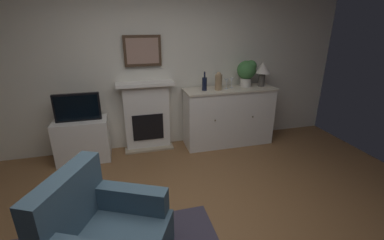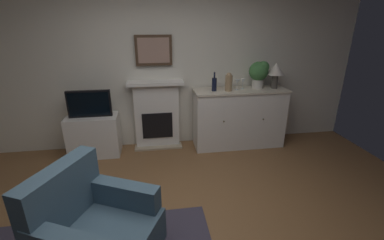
# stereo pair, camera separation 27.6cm
# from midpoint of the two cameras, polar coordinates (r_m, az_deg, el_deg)

# --- Properties ---
(ground_plane) EXTENTS (6.32, 4.43, 0.10)m
(ground_plane) POSITION_cam_midpoint_polar(r_m,az_deg,el_deg) (2.85, 0.83, -24.67)
(ground_plane) COLOR brown
(ground_plane) RESTS_ON ground
(wall_rear) EXTENTS (6.32, 0.06, 3.00)m
(wall_rear) POSITION_cam_midpoint_polar(r_m,az_deg,el_deg) (4.20, -4.17, 14.16)
(wall_rear) COLOR silver
(wall_rear) RESTS_ON ground_plane
(fireplace_unit) EXTENTS (0.87, 0.30, 1.10)m
(fireplace_unit) POSITION_cam_midpoint_polar(r_m,az_deg,el_deg) (4.28, -5.79, 1.15)
(fireplace_unit) COLOR white
(fireplace_unit) RESTS_ON ground_plane
(framed_picture) EXTENTS (0.55, 0.04, 0.45)m
(framed_picture) POSITION_cam_midpoint_polar(r_m,az_deg,el_deg) (4.10, -6.35, 14.74)
(framed_picture) COLOR #473323
(sideboard_cabinet) EXTENTS (1.48, 0.49, 0.96)m
(sideboard_cabinet) POSITION_cam_midpoint_polar(r_m,az_deg,el_deg) (4.40, 11.88, 0.41)
(sideboard_cabinet) COLOR white
(sideboard_cabinet) RESTS_ON ground_plane
(table_lamp) EXTENTS (0.26, 0.26, 0.40)m
(table_lamp) POSITION_cam_midpoint_polar(r_m,az_deg,el_deg) (4.43, 19.43, 10.00)
(table_lamp) COLOR #4C4742
(table_lamp) RESTS_ON sideboard_cabinet
(wine_bottle) EXTENTS (0.08, 0.08, 0.29)m
(wine_bottle) POSITION_cam_midpoint_polar(r_m,az_deg,el_deg) (4.08, 6.79, 7.72)
(wine_bottle) COLOR black
(wine_bottle) RESTS_ON sideboard_cabinet
(wine_glass_left) EXTENTS (0.07, 0.07, 0.16)m
(wine_glass_left) POSITION_cam_midpoint_polar(r_m,az_deg,el_deg) (4.19, 11.63, 7.99)
(wine_glass_left) COLOR silver
(wine_glass_left) RESTS_ON sideboard_cabinet
(wine_glass_center) EXTENTS (0.07, 0.07, 0.16)m
(wine_glass_center) POSITION_cam_midpoint_polar(r_m,az_deg,el_deg) (4.28, 12.80, 8.15)
(wine_glass_center) COLOR silver
(wine_glass_center) RESTS_ON sideboard_cabinet
(vase_decorative) EXTENTS (0.11, 0.11, 0.28)m
(vase_decorative) POSITION_cam_midpoint_polar(r_m,az_deg,el_deg) (4.11, 9.88, 8.10)
(vase_decorative) COLOR #9E7F5B
(vase_decorative) RESTS_ON sideboard_cabinet
(tv_cabinet) EXTENTS (0.75, 0.42, 0.63)m
(tv_cabinet) POSITION_cam_midpoint_polar(r_m,az_deg,el_deg) (4.28, -18.70, -3.22)
(tv_cabinet) COLOR white
(tv_cabinet) RESTS_ON ground_plane
(tv_set) EXTENTS (0.62, 0.07, 0.40)m
(tv_set) POSITION_cam_midpoint_polar(r_m,az_deg,el_deg) (4.09, -19.57, 3.28)
(tv_set) COLOR black
(tv_set) RESTS_ON tv_cabinet
(potted_plant_small) EXTENTS (0.30, 0.30, 0.43)m
(potted_plant_small) POSITION_cam_midpoint_polar(r_m,az_deg,el_deg) (4.36, 16.15, 9.91)
(potted_plant_small) COLOR beige
(potted_plant_small) RESTS_ON sideboard_cabinet
(armchair) EXTENTS (1.06, 1.04, 0.92)m
(armchair) POSITION_cam_midpoint_polar(r_m,az_deg,el_deg) (2.41, -17.11, -21.97)
(armchair) COLOR #3F596B
(armchair) RESTS_ON ground_plane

